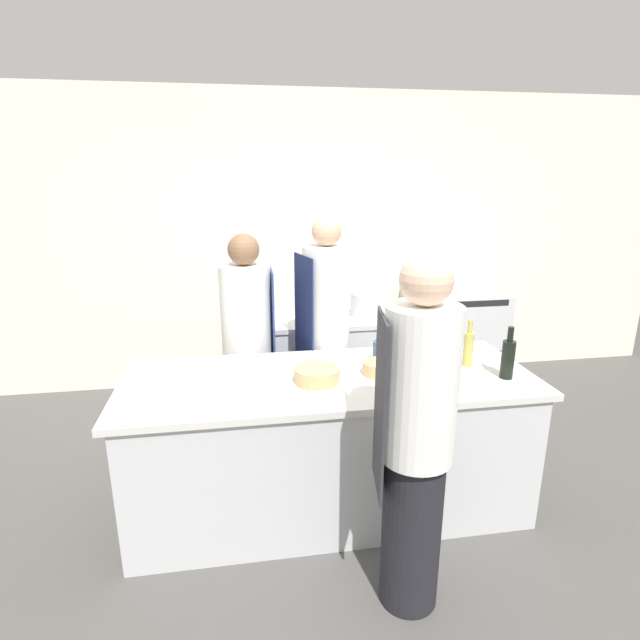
% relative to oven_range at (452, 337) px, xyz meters
% --- Properties ---
extents(ground_plane, '(16.00, 16.00, 0.00)m').
position_rel_oven_range_xyz_m(ground_plane, '(-1.58, -1.76, -0.47)').
color(ground_plane, '#4C4947').
extents(wall_back, '(8.00, 0.06, 2.80)m').
position_rel_oven_range_xyz_m(wall_back, '(-1.58, 0.37, 0.93)').
color(wall_back, silver).
rests_on(wall_back, ground_plane).
extents(prep_counter, '(2.46, 0.93, 0.89)m').
position_rel_oven_range_xyz_m(prep_counter, '(-1.58, -1.76, -0.02)').
color(prep_counter, silver).
rests_on(prep_counter, ground_plane).
extents(pass_counter, '(1.60, 0.59, 0.89)m').
position_rel_oven_range_xyz_m(pass_counter, '(-1.35, -0.50, -0.02)').
color(pass_counter, silver).
rests_on(pass_counter, ground_plane).
extents(oven_range, '(0.91, 0.64, 0.93)m').
position_rel_oven_range_xyz_m(oven_range, '(0.00, 0.00, 0.00)').
color(oven_range, silver).
rests_on(oven_range, ground_plane).
extents(chef_at_prep_near, '(0.37, 0.36, 1.75)m').
position_rel_oven_range_xyz_m(chef_at_prep_near, '(-1.32, -2.56, 0.42)').
color(chef_at_prep_near, black).
rests_on(chef_at_prep_near, ground_plane).
extents(chef_at_stove, '(0.38, 0.37, 1.66)m').
position_rel_oven_range_xyz_m(chef_at_stove, '(-2.05, -0.98, 0.36)').
color(chef_at_stove, black).
rests_on(chef_at_stove, ground_plane).
extents(chef_at_pass_far, '(0.38, 0.37, 1.78)m').
position_rel_oven_range_xyz_m(chef_at_pass_far, '(-1.49, -1.10, 0.43)').
color(chef_at_pass_far, black).
rests_on(chef_at_pass_far, ground_plane).
extents(bottle_olive_oil, '(0.08, 0.08, 0.32)m').
position_rel_oven_range_xyz_m(bottle_olive_oil, '(-0.55, -1.95, 0.54)').
color(bottle_olive_oil, black).
rests_on(bottle_olive_oil, prep_counter).
extents(bottle_vinegar, '(0.08, 0.08, 0.30)m').
position_rel_oven_range_xyz_m(bottle_vinegar, '(-0.97, -1.52, 0.54)').
color(bottle_vinegar, '#5B2319').
rests_on(bottle_vinegar, prep_counter).
extents(bottle_wine, '(0.06, 0.06, 0.30)m').
position_rel_oven_range_xyz_m(bottle_wine, '(-0.69, -1.73, 0.54)').
color(bottle_wine, '#B2A84C').
rests_on(bottle_wine, prep_counter).
extents(bottle_cooking_oil, '(0.07, 0.07, 0.20)m').
position_rel_oven_range_xyz_m(bottle_cooking_oil, '(-1.23, -1.59, 0.50)').
color(bottle_cooking_oil, '#2D5175').
rests_on(bottle_cooking_oil, prep_counter).
extents(bottle_sauce, '(0.08, 0.08, 0.27)m').
position_rel_oven_range_xyz_m(bottle_sauce, '(-0.80, -1.40, 0.52)').
color(bottle_sauce, '#19471E').
rests_on(bottle_sauce, prep_counter).
extents(bowl_mixing_large, '(0.19, 0.19, 0.08)m').
position_rel_oven_range_xyz_m(bowl_mixing_large, '(-1.28, -1.77, 0.46)').
color(bowl_mixing_large, tan).
rests_on(bowl_mixing_large, prep_counter).
extents(bowl_prep_small, '(0.27, 0.27, 0.09)m').
position_rel_oven_range_xyz_m(bowl_prep_small, '(-1.67, -1.83, 0.46)').
color(bowl_prep_small, tan).
rests_on(bowl_prep_small, prep_counter).
extents(bowl_ceramic_blue, '(0.26, 0.26, 0.05)m').
position_rel_oven_range_xyz_m(bowl_ceramic_blue, '(-1.22, -2.03, 0.44)').
color(bowl_ceramic_blue, '#B7BABC').
rests_on(bowl_ceramic_blue, prep_counter).
extents(cup, '(0.07, 0.07, 0.09)m').
position_rel_oven_range_xyz_m(cup, '(-2.36, -1.65, 0.46)').
color(cup, white).
rests_on(cup, prep_counter).
extents(stockpot, '(0.24, 0.24, 0.19)m').
position_rel_oven_range_xyz_m(stockpot, '(-1.04, -0.50, 0.52)').
color(stockpot, silver).
rests_on(stockpot, pass_counter).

